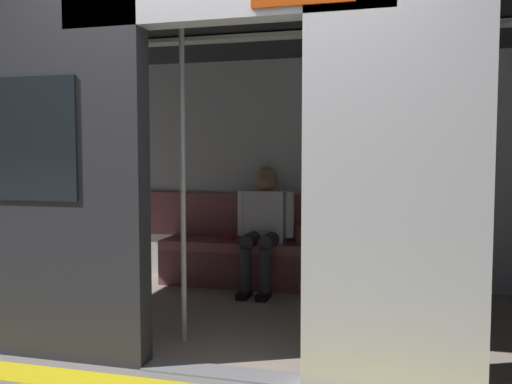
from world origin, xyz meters
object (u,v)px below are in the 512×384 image
at_px(handbag, 311,235).
at_px(book, 225,239).
at_px(train_car, 258,123).
at_px(person_seated, 264,220).
at_px(bench_seat, 290,254).
at_px(grab_pole_door, 183,182).

relative_size(handbag, book, 1.18).
distance_m(train_car, book, 1.56).
bearing_deg(handbag, train_car, 74.87).
bearing_deg(person_seated, bench_seat, -167.61).
distance_m(bench_seat, handbag, 0.27).
relative_size(handbag, grab_pole_door, 0.12).
bearing_deg(bench_seat, person_seated, 12.39).
height_order(bench_seat, handbag, handbag).
bearing_deg(train_car, book, -58.86).
bearing_deg(grab_pole_door, train_car, -118.44).
height_order(person_seated, book, person_seated).
distance_m(train_car, handbag, 1.42).
bearing_deg(train_car, person_seated, -78.89).
distance_m(person_seated, handbag, 0.46).
height_order(train_car, handbag, train_car).
distance_m(person_seated, grab_pole_door, 1.62).
relative_size(train_car, grab_pole_door, 2.88).
height_order(handbag, book, handbag).
distance_m(bench_seat, book, 0.66).
relative_size(person_seated, book, 5.34).
relative_size(bench_seat, person_seated, 2.19).
xyz_separation_m(bench_seat, book, (0.65, -0.03, 0.12)).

